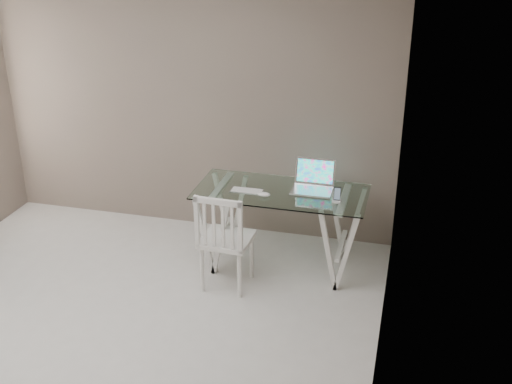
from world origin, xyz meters
TOP-DOWN VIEW (x-y plane):
  - room at (-0.06, 0.02)m, footprint 4.50×4.52m
  - desk at (1.03, 1.61)m, footprint 1.50×0.70m
  - chair at (0.65, 1.11)m, footprint 0.43×0.43m
  - laptop at (1.29, 1.73)m, footprint 0.35×0.31m
  - keyboard at (0.74, 1.53)m, footprint 0.29×0.12m
  - mouse at (0.91, 1.46)m, footprint 0.11×0.07m
  - phone_dock at (1.53, 1.51)m, footprint 0.07×0.07m

SIDE VIEW (x-z plane):
  - desk at x=1.03m, z-range 0.01..0.76m
  - chair at x=0.65m, z-range 0.05..0.95m
  - keyboard at x=0.74m, z-range 0.75..0.75m
  - mouse at x=0.91m, z-range 0.75..0.78m
  - phone_dock at x=1.53m, z-range 0.72..0.85m
  - laptop at x=1.29m, z-range 0.68..0.93m
  - room at x=-0.06m, z-range 0.36..3.07m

